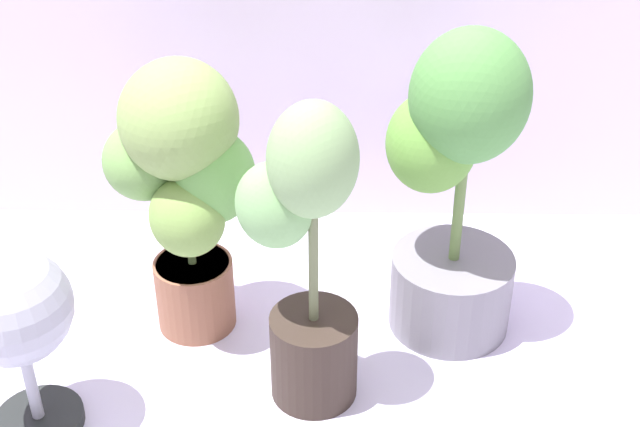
% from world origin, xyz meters
% --- Properties ---
extents(potted_plant_back_left, '(0.39, 0.34, 0.66)m').
position_xyz_m(potted_plant_back_left, '(-0.31, 0.35, 0.40)').
color(potted_plant_back_left, '#8D583F').
rests_on(potted_plant_back_left, ground).
extents(potted_plant_center, '(0.29, 0.24, 0.68)m').
position_xyz_m(potted_plant_center, '(-0.04, 0.14, 0.36)').
color(potted_plant_center, '#33271F').
rests_on(potted_plant_center, ground).
extents(potted_plant_back_right, '(0.35, 0.30, 0.73)m').
position_xyz_m(potted_plant_back_right, '(0.27, 0.38, 0.38)').
color(potted_plant_back_right, slate).
rests_on(potted_plant_back_right, ground).
extents(floor_fan, '(0.31, 0.31, 0.42)m').
position_xyz_m(floor_fan, '(-0.59, 0.03, 0.29)').
color(floor_fan, black).
rests_on(floor_fan, ground).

